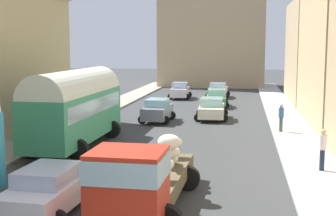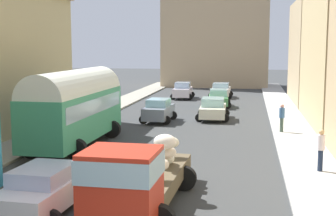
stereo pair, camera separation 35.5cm
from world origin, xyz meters
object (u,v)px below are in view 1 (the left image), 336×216
object	(u,v)px
car_0	(212,109)
pedestrian_0	(281,117)
car_2	(218,90)
pedestrian_2	(323,148)
cargo_truck_0	(143,178)
parked_bus_1	(75,105)
car_5	(180,90)
car_1	(216,98)
car_3	(48,190)
car_4	(157,110)

from	to	relation	value
car_0	pedestrian_0	distance (m)	6.79
car_2	pedestrian_2	size ratio (longest dim) A/B	1.92
cargo_truck_0	parked_bus_1	bearing A→B (deg)	120.70
car_2	car_5	bearing A→B (deg)	-157.39
pedestrian_0	car_1	bearing A→B (deg)	110.69
car_3	pedestrian_2	world-z (taller)	pedestrian_2
car_1	pedestrian_2	xyz separation A→B (m)	(5.66, -21.29, 0.33)
cargo_truck_0	car_4	xyz separation A→B (m)	(-2.92, 18.47, -0.46)
car_2	car_4	size ratio (longest dim) A/B	0.97
car_2	car_3	xyz separation A→B (m)	(-3.45, -35.04, 0.00)
pedestrian_2	car_1	bearing A→B (deg)	104.88
cargo_truck_0	car_5	xyz separation A→B (m)	(-3.33, 33.33, -0.45)
car_0	car_2	world-z (taller)	car_0
car_0	car_1	bearing A→B (deg)	90.92
car_5	pedestrian_0	xyz separation A→B (m)	(8.63, -18.22, 0.24)
parked_bus_1	car_2	xyz separation A→B (m)	(6.07, 25.39, -1.49)
car_4	cargo_truck_0	bearing A→B (deg)	-81.00
cargo_truck_0	car_2	bearing A→B (deg)	89.30
car_2	car_4	distance (m)	16.76
car_0	pedestrian_2	bearing A→B (deg)	-68.44
car_0	car_2	bearing A→B (deg)	91.32
parked_bus_1	car_5	size ratio (longest dim) A/B	2.26
car_0	car_4	world-z (taller)	car_4
car_0	car_1	xyz separation A→B (m)	(-0.12, 7.27, -0.02)
car_0	car_1	size ratio (longest dim) A/B	1.02
parked_bus_1	pedestrian_0	world-z (taller)	parked_bus_1
car_1	car_5	bearing A→B (deg)	123.93
car_0	car_2	size ratio (longest dim) A/B	1.13
car_0	pedestrian_2	world-z (taller)	pedestrian_2
car_1	car_2	bearing A→B (deg)	91.72
car_3	pedestrian_2	distance (m)	11.25
car_1	car_2	distance (m)	7.47
cargo_truck_0	car_3	world-z (taller)	cargo_truck_0
car_0	car_1	world-z (taller)	car_0
cargo_truck_0	car_0	distance (m)	20.17
car_4	car_3	bearing A→B (deg)	-90.32
car_1	pedestrian_0	bearing A→B (deg)	-69.31
car_1	pedestrian_0	xyz separation A→B (m)	(4.65, -12.31, 0.29)
car_0	pedestrian_0	size ratio (longest dim) A/B	2.24
car_3	car_4	world-z (taller)	car_4
car_1	car_4	distance (m)	9.64
car_2	car_5	distance (m)	4.06
car_0	car_2	distance (m)	14.74
parked_bus_1	pedestrian_2	world-z (taller)	parked_bus_1
car_5	pedestrian_2	xyz separation A→B (m)	(9.63, -27.20, 0.28)
pedestrian_2	parked_bus_1	bearing A→B (deg)	164.22
car_3	pedestrian_0	distance (m)	17.38
car_4	pedestrian_0	bearing A→B (deg)	-22.23
car_1	car_4	size ratio (longest dim) A/B	1.08
cargo_truck_0	car_3	xyz separation A→B (m)	(-3.03, -0.14, -0.50)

